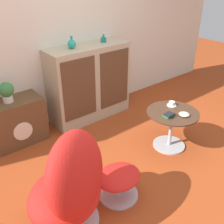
% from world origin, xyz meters
% --- Properties ---
extents(ground_plane, '(12.00, 12.00, 0.00)m').
position_xyz_m(ground_plane, '(0.00, 0.00, 0.00)').
color(ground_plane, '#9E3D19').
extents(wall_back, '(6.40, 0.06, 2.60)m').
position_xyz_m(wall_back, '(0.00, 1.68, 1.30)').
color(wall_back, silver).
rests_on(wall_back, ground_plane).
extents(sideboard, '(1.18, 0.44, 1.07)m').
position_xyz_m(sideboard, '(0.31, 1.44, 0.54)').
color(sideboard, tan).
rests_on(sideboard, ground_plane).
extents(tv_console, '(0.67, 0.39, 0.58)m').
position_xyz_m(tv_console, '(-0.80, 1.46, 0.29)').
color(tv_console, brown).
rests_on(tv_console, ground_plane).
extents(egg_chair, '(0.91, 0.89, 0.96)m').
position_xyz_m(egg_chair, '(-0.92, -0.06, 0.45)').
color(egg_chair, '#B7B7BC').
rests_on(egg_chair, ground_plane).
extents(ottoman, '(0.45, 0.39, 0.29)m').
position_xyz_m(ottoman, '(-0.40, -0.06, 0.20)').
color(ottoman, '#B7B7BC').
rests_on(ottoman, ground_plane).
extents(coffee_table, '(0.62, 0.62, 0.48)m').
position_xyz_m(coffee_table, '(0.63, 0.17, 0.32)').
color(coffee_table, '#B7B7BC').
rests_on(coffee_table, ground_plane).
extents(vase_leftmost, '(0.11, 0.11, 0.16)m').
position_xyz_m(vase_leftmost, '(0.07, 1.44, 1.13)').
color(vase_leftmost, teal).
rests_on(vase_leftmost, sideboard).
extents(vase_inner_left, '(0.07, 0.07, 0.11)m').
position_xyz_m(vase_inner_left, '(0.58, 1.44, 1.11)').
color(vase_inner_left, '#147A75').
rests_on(vase_inner_left, sideboard).
extents(potted_plant, '(0.18, 0.18, 0.25)m').
position_xyz_m(potted_plant, '(-0.84, 1.46, 0.72)').
color(potted_plant, silver).
rests_on(potted_plant, tv_console).
extents(teacup, '(0.12, 0.12, 0.05)m').
position_xyz_m(teacup, '(0.75, 0.29, 0.51)').
color(teacup, white).
rests_on(teacup, coffee_table).
extents(book_stack, '(0.12, 0.10, 0.04)m').
position_xyz_m(book_stack, '(0.51, 0.13, 0.50)').
color(book_stack, '#237038').
rests_on(book_stack, coffee_table).
extents(bowl, '(0.12, 0.12, 0.04)m').
position_xyz_m(bowl, '(0.66, 0.04, 0.50)').
color(bowl, beige).
rests_on(bowl, coffee_table).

